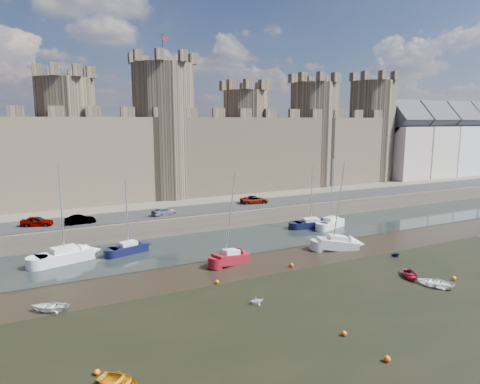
{
  "coord_description": "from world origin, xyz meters",
  "views": [
    {
      "loc": [
        -20.11,
        -25.85,
        16.06
      ],
      "look_at": [
        3.81,
        22.0,
        7.01
      ],
      "focal_mm": 32.0,
      "sensor_mm": 36.0,
      "label": 1
    }
  ],
  "objects": [
    {
      "name": "buoy_4",
      "position": [
        0.28,
        -2.6,
        0.2
      ],
      "size": [
        0.4,
        0.4,
        0.4
      ],
      "primitive_type": "sphere",
      "color": "#FF620B",
      "rests_on": "ground"
    },
    {
      "name": "buoy_3",
      "position": [
        5.15,
        12.0,
        0.23
      ],
      "size": [
        0.47,
        0.47,
        0.47
      ],
      "primitive_type": "sphere",
      "color": "#E1450A",
      "rests_on": "ground"
    },
    {
      "name": "sailboat_1",
      "position": [
        -9.9,
        24.87,
        0.74
      ],
      "size": [
        4.85,
        2.98,
        9.09
      ],
      "rotation": [
        0.0,
        0.0,
        0.29
      ],
      "color": "black",
      "rests_on": "ground"
    },
    {
      "name": "buoy_2",
      "position": [
        0.54,
        -6.67,
        0.23
      ],
      "size": [
        0.45,
        0.45,
        0.45
      ],
      "primitive_type": "sphere",
      "color": "#FF590B",
      "rests_on": "ground"
    },
    {
      "name": "dinghy_0",
      "position": [
        -16.12,
        -1.49,
        0.31
      ],
      "size": [
        3.5,
        3.66,
        0.62
      ],
      "primitive_type": "imported",
      "rotation": [
        1.57,
        0.0,
        0.65
      ],
      "color": "#C9730B",
      "rests_on": "ground"
    },
    {
      "name": "car_2",
      "position": [
        -3.02,
        32.66,
        3.07
      ],
      "size": [
        4.2,
        2.71,
        1.13
      ],
      "primitive_type": "imported",
      "rotation": [
        0.0,
        0.0,
        1.88
      ],
      "color": "gray",
      "rests_on": "quay"
    },
    {
      "name": "quay",
      "position": [
        0.0,
        60.0,
        1.25
      ],
      "size": [
        160.0,
        60.0,
        2.5
      ],
      "primitive_type": "cube",
      "color": "#4C443A",
      "rests_on": "ground"
    },
    {
      "name": "sailboat_4",
      "position": [
        -0.35,
        16.07,
        0.76
      ],
      "size": [
        4.73,
        2.85,
        10.36
      ],
      "rotation": [
        0.0,
        0.0,
        0.27
      ],
      "color": "maroon",
      "rests_on": "ground"
    },
    {
      "name": "dinghy_4",
      "position": [
        14.23,
        3.72,
        0.29
      ],
      "size": [
        3.11,
        3.4,
        0.58
      ],
      "primitive_type": "imported",
      "rotation": [
        1.57,
        0.0,
        5.76
      ],
      "color": "maroon",
      "rests_on": "ground"
    },
    {
      "name": "dinghy_2",
      "position": [
        14.7,
        1.1,
        0.35
      ],
      "size": [
        3.64,
        4.1,
        0.7
      ],
      "primitive_type": "imported",
      "rotation": [
        1.57,
        0.0,
        3.59
      ],
      "color": "white",
      "rests_on": "ground"
    },
    {
      "name": "castle",
      "position": [
        -0.64,
        48.0,
        11.67
      ],
      "size": [
        108.5,
        11.0,
        29.0
      ],
      "color": "#42382B",
      "rests_on": "quay"
    },
    {
      "name": "water_channel",
      "position": [
        0.0,
        24.0,
        0.04
      ],
      "size": [
        160.0,
        12.0,
        0.08
      ],
      "primitive_type": "cube",
      "color": "black",
      "rests_on": "ground"
    },
    {
      "name": "road",
      "position": [
        0.0,
        34.0,
        2.55
      ],
      "size": [
        160.0,
        7.0,
        0.1
      ],
      "primitive_type": "cube",
      "color": "black",
      "rests_on": "quay"
    },
    {
      "name": "dinghy_7",
      "position": [
        18.2,
        9.49,
        0.32
      ],
      "size": [
        1.46,
        1.35,
        0.63
      ],
      "primitive_type": "imported",
      "rotation": [
        1.57,
        0.0,
        1.26
      ],
      "color": "black",
      "rests_on": "ground"
    },
    {
      "name": "sailboat_2",
      "position": [
        19.96,
        23.86,
        0.82
      ],
      "size": [
        5.12,
        3.32,
        10.31
      ],
      "rotation": [
        0.0,
        0.0,
        0.33
      ],
      "color": "white",
      "rests_on": "ground"
    },
    {
      "name": "car_1",
      "position": [
        -14.46,
        32.4,
        3.13
      ],
      "size": [
        3.88,
        1.55,
        1.25
      ],
      "primitive_type": "imported",
      "rotation": [
        0.0,
        0.0,
        1.63
      ],
      "color": "gray",
      "rests_on": "quay"
    },
    {
      "name": "buoy_0",
      "position": [
        -17.13,
        0.49,
        0.2
      ],
      "size": [
        0.4,
        0.4,
        0.4
      ],
      "primitive_type": "sphere",
      "color": "orange",
      "rests_on": "ground"
    },
    {
      "name": "dinghy_6",
      "position": [
        -19.31,
        12.0,
        0.32
      ],
      "size": [
        3.76,
        3.31,
        0.65
      ],
      "primitive_type": "imported",
      "rotation": [
        1.57,
        0.0,
        4.29
      ],
      "color": "silver",
      "rests_on": "ground"
    },
    {
      "name": "buoy_5",
      "position": [
        17.73,
        1.32,
        0.21
      ],
      "size": [
        0.43,
        0.43,
        0.43
      ],
      "primitive_type": "sphere",
      "color": "#FF9E0B",
      "rests_on": "ground"
    },
    {
      "name": "townhouses",
      "position": [
        71.5,
        46.0,
        10.59
      ],
      "size": [
        35.5,
        9.05,
        18.13
      ],
      "color": "beige",
      "rests_on": "quay"
    },
    {
      "name": "dinghy_3",
      "position": [
        -2.9,
        5.31,
        0.34
      ],
      "size": [
        1.41,
        1.25,
        0.68
      ],
      "primitive_type": "imported",
      "rotation": [
        1.57,
        0.0,
        1.45
      ],
      "color": "white",
      "rests_on": "ground"
    },
    {
      "name": "car_0",
      "position": [
        -19.56,
        33.68,
        3.17
      ],
      "size": [
        4.22,
        2.79,
        1.34
      ],
      "primitive_type": "imported",
      "rotation": [
        0.0,
        0.0,
        1.23
      ],
      "color": "gray",
      "rests_on": "quay"
    },
    {
      "name": "sailboat_5",
      "position": [
        14.0,
        15.0,
        0.78
      ],
      "size": [
        5.47,
        3.55,
        11.01
      ],
      "rotation": [
        0.0,
        0.0,
        -0.33
      ],
      "color": "silver",
      "rests_on": "ground"
    },
    {
      "name": "car_3",
      "position": [
        12.68,
        34.47,
        3.14
      ],
      "size": [
        4.93,
        2.88,
        1.29
      ],
      "primitive_type": "imported",
      "rotation": [
        0.0,
        0.0,
        1.4
      ],
      "color": "gray",
      "rests_on": "quay"
    },
    {
      "name": "buoy_1",
      "position": [
        -4.14,
        11.19,
        0.21
      ],
      "size": [
        0.41,
        0.41,
        0.41
      ],
      "primitive_type": "sphere",
      "color": "orange",
      "rests_on": "ground"
    },
    {
      "name": "seaweed_patch",
      "position": [
        0.0,
        -6.0,
        0.01
      ],
      "size": [
        70.0,
        34.0,
        0.01
      ],
      "primitive_type": "cube",
      "color": "black",
      "rests_on": "ground"
    },
    {
      "name": "sailboat_0",
      "position": [
        -17.08,
        24.82,
        0.86
      ],
      "size": [
        6.41,
        3.87,
        11.22
      ],
      "rotation": [
        0.0,
        0.0,
        0.27
      ],
      "color": "white",
      "rests_on": "ground"
    },
    {
      "name": "ground",
      "position": [
        0.0,
        0.0,
        0.0
      ],
      "size": [
        160.0,
        160.0,
        0.0
      ],
      "primitive_type": "plane",
      "color": "black",
      "rests_on": "ground"
    },
    {
      "name": "sailboat_3",
      "position": [
        17.35,
        25.26,
        0.73
      ],
      "size": [
        5.44,
        2.75,
        9.13
      ],
      "rotation": [
        0.0,
        0.0,
        -0.14
      ],
      "color": "black",
      "rests_on": "ground"
    }
  ]
}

